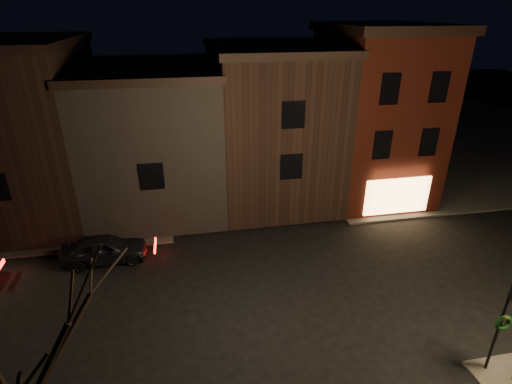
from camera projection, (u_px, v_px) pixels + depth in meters
ground at (288, 291)px, 17.71m from camera, size 120.00×120.00×0.00m
sidewalk_far_right at (434, 136)px, 38.89m from camera, size 30.00×30.00×0.12m
corner_building at (375, 112)px, 25.23m from camera, size 6.50×8.50×10.50m
row_building_a at (271, 122)px, 25.28m from camera, size 7.30×10.30×9.40m
row_building_b at (155, 136)px, 24.26m from camera, size 7.80×10.30×8.40m
row_building_c at (23, 130)px, 22.71m from camera, size 7.30×10.30×9.90m
traffic_signal at (508, 309)px, 12.57m from camera, size 0.58×0.38×4.05m
parked_car_a at (105, 249)px, 19.54m from camera, size 4.09×1.74×1.38m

